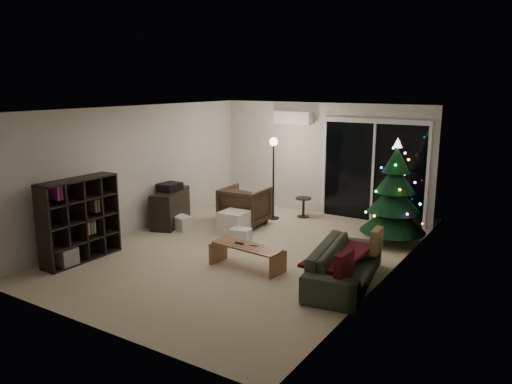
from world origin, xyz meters
TOP-DOWN VIEW (x-y plane):
  - room at (0.46, 1.49)m, footprint 6.50×7.51m
  - bookshelf at (-2.25, -1.74)m, footprint 0.51×1.43m
  - media_cabinet at (-2.25, 0.66)m, footprint 0.83×1.26m
  - stereo at (-2.25, 0.66)m, footprint 0.37×0.44m
  - armchair at (-0.94, 1.50)m, footprint 0.94×0.96m
  - ottoman at (-0.76, 0.83)m, footprint 0.53×0.53m
  - cardboard_box_a at (-1.81, 0.53)m, footprint 0.43×0.36m
  - cardboard_box_b at (-0.36, 0.49)m, footprint 0.41×0.34m
  - side_table at (-0.18, 2.70)m, footprint 0.40×0.40m
  - floor_lamp at (-0.69, 2.25)m, footprint 0.28×0.28m
  - sofa at (2.05, -0.32)m, footprint 1.11×2.10m
  - sofa_throw at (1.95, -0.32)m, footprint 0.62×1.44m
  - cushion_a at (2.30, 0.33)m, footprint 0.15×0.39m
  - cushion_b at (2.30, -0.97)m, footprint 0.14×0.39m
  - coffee_table at (0.48, -0.58)m, footprint 1.25×0.54m
  - remote_a at (0.33, -0.58)m, footprint 0.15×0.05m
  - remote_b at (0.58, -0.53)m, footprint 0.15×0.09m
  - christmas_tree at (2.05, 1.98)m, footprint 1.41×1.41m

SIDE VIEW (x-z plane):
  - cardboard_box_b at x=-0.36m, z-range 0.00..0.26m
  - cardboard_box_a at x=-1.81m, z-range 0.00..0.27m
  - coffee_table at x=0.48m, z-range 0.00..0.38m
  - side_table at x=-0.18m, z-range 0.00..0.44m
  - ottoman at x=-0.76m, z-range 0.00..0.46m
  - sofa at x=2.05m, z-range 0.00..0.58m
  - media_cabinet at x=-2.25m, z-range 0.00..0.74m
  - remote_a at x=0.33m, z-range 0.38..0.40m
  - remote_b at x=0.58m, z-range 0.38..0.40m
  - armchair at x=-0.94m, z-range 0.00..0.81m
  - sofa_throw at x=1.95m, z-range 0.40..0.45m
  - cushion_a at x=2.30m, z-range 0.34..0.72m
  - cushion_b at x=2.30m, z-range 0.34..0.72m
  - bookshelf at x=-2.25m, z-range 0.00..1.39m
  - stereo at x=-2.25m, z-range 0.74..0.90m
  - floor_lamp at x=-0.69m, z-range 0.00..1.73m
  - christmas_tree at x=2.05m, z-range 0.00..1.95m
  - room at x=0.46m, z-range -0.28..2.32m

